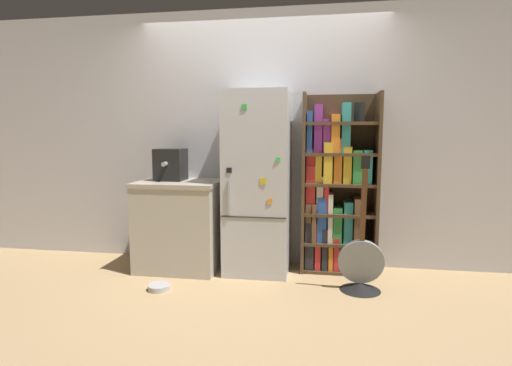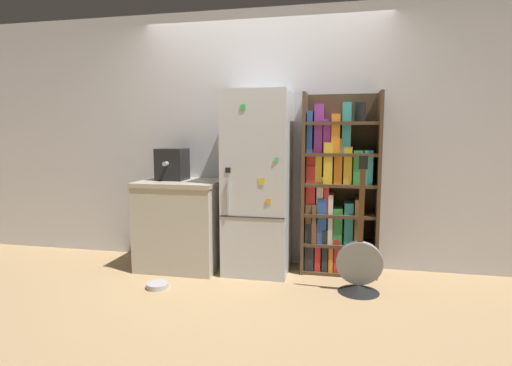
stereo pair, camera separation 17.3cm
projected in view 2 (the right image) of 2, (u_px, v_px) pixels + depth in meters
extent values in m
plane|color=tan|center=(255.00, 275.00, 3.82)|extent=(16.00, 16.00, 0.00)
cube|color=silver|center=(264.00, 139.00, 4.13)|extent=(8.00, 0.05, 2.60)
cube|color=silver|center=(258.00, 183.00, 3.88)|extent=(0.61, 0.58, 1.75)
cube|color=#333333|center=(252.00, 217.00, 3.63)|extent=(0.60, 0.01, 0.01)
cube|color=#B2B2B7|center=(228.00, 195.00, 3.64)|extent=(0.02, 0.02, 0.30)
cube|color=green|center=(277.00, 160.00, 3.52)|extent=(0.04, 0.02, 0.04)
cube|color=black|center=(228.00, 170.00, 3.62)|extent=(0.05, 0.01, 0.05)
cube|color=orange|center=(268.00, 201.00, 3.58)|extent=(0.04, 0.01, 0.04)
cube|color=green|center=(243.00, 107.00, 3.52)|extent=(0.05, 0.01, 0.05)
cube|color=yellow|center=(261.00, 181.00, 3.57)|extent=(0.06, 0.01, 0.06)
cube|color=#4C3823|center=(304.00, 184.00, 3.90)|extent=(0.03, 0.35, 1.73)
cube|color=#4C3823|center=(378.00, 185.00, 3.76)|extent=(0.03, 0.35, 1.73)
cube|color=#4C3823|center=(340.00, 182.00, 3.98)|extent=(0.72, 0.03, 1.73)
cube|color=#4C3823|center=(338.00, 270.00, 3.93)|extent=(0.66, 0.32, 0.03)
cube|color=#4C3823|center=(339.00, 243.00, 3.90)|extent=(0.66, 0.32, 0.03)
cube|color=#4C3823|center=(339.00, 214.00, 3.86)|extent=(0.66, 0.32, 0.03)
cube|color=#4C3823|center=(340.00, 184.00, 3.83)|extent=(0.66, 0.32, 0.03)
cube|color=#4C3823|center=(341.00, 154.00, 3.79)|extent=(0.66, 0.32, 0.03)
cube|color=#4C3823|center=(342.00, 124.00, 3.76)|extent=(0.66, 0.32, 0.03)
cube|color=#262628|center=(310.00, 244.00, 3.96)|extent=(0.09, 0.29, 0.47)
cube|color=red|center=(318.00, 245.00, 3.95)|extent=(0.06, 0.27, 0.46)
cube|color=#262628|center=(325.00, 248.00, 3.93)|extent=(0.05, 0.27, 0.41)
cube|color=orange|center=(331.00, 252.00, 3.93)|extent=(0.04, 0.29, 0.32)
cube|color=red|center=(337.00, 252.00, 3.92)|extent=(0.05, 0.28, 0.33)
cube|color=brown|center=(309.00, 221.00, 3.94)|extent=(0.05, 0.28, 0.37)
cube|color=brown|center=(315.00, 222.00, 3.92)|extent=(0.04, 0.30, 0.37)
cube|color=#2D59B2|center=(322.00, 219.00, 3.90)|extent=(0.09, 0.26, 0.44)
cube|color=silver|center=(331.00, 218.00, 3.88)|extent=(0.04, 0.26, 0.47)
cube|color=#338C3F|center=(338.00, 224.00, 3.88)|extent=(0.08, 0.26, 0.34)
cube|color=teal|center=(348.00, 222.00, 3.86)|extent=(0.08, 0.24, 0.40)
cube|color=brown|center=(358.00, 220.00, 3.84)|extent=(0.07, 0.29, 0.44)
cube|color=red|center=(311.00, 189.00, 3.88)|extent=(0.09, 0.23, 0.45)
cube|color=silver|center=(320.00, 194.00, 3.88)|extent=(0.06, 0.24, 0.35)
cube|color=red|center=(327.00, 197.00, 3.88)|extent=(0.05, 0.28, 0.29)
cube|color=red|center=(311.00, 166.00, 3.87)|extent=(0.08, 0.23, 0.32)
cube|color=gold|center=(319.00, 167.00, 3.85)|extent=(0.06, 0.25, 0.29)
cube|color=gold|center=(328.00, 163.00, 3.82)|extent=(0.08, 0.28, 0.39)
cube|color=orange|center=(338.00, 161.00, 3.81)|extent=(0.07, 0.24, 0.42)
cube|color=gold|center=(348.00, 165.00, 3.79)|extent=(0.08, 0.23, 0.35)
cube|color=#338C3F|center=(357.00, 167.00, 3.79)|extent=(0.09, 0.29, 0.31)
cube|color=teal|center=(368.00, 167.00, 3.75)|extent=(0.07, 0.26, 0.32)
cube|color=#2D59B2|center=(310.00, 132.00, 3.83)|extent=(0.05, 0.25, 0.39)
cube|color=purple|center=(319.00, 129.00, 3.81)|extent=(0.08, 0.24, 0.45)
cube|color=purple|center=(327.00, 136.00, 3.80)|extent=(0.07, 0.23, 0.32)
cube|color=orange|center=(336.00, 134.00, 3.79)|extent=(0.08, 0.29, 0.36)
cube|color=teal|center=(346.00, 128.00, 3.75)|extent=(0.08, 0.24, 0.46)
cylinder|color=black|center=(360.00, 112.00, 3.71)|extent=(0.10, 0.10, 0.18)
cube|color=#BCB7A8|center=(182.00, 226.00, 4.06)|extent=(0.79, 0.64, 0.84)
cube|color=#B2A893|center=(181.00, 183.00, 4.00)|extent=(0.81, 0.66, 0.04)
cube|color=black|center=(172.00, 164.00, 4.04)|extent=(0.28, 0.26, 0.32)
cylinder|color=#A5A39E|center=(165.00, 164.00, 3.88)|extent=(0.04, 0.06, 0.04)
cone|color=black|center=(358.00, 289.00, 3.42)|extent=(0.35, 0.35, 0.06)
cylinder|color=gray|center=(359.00, 263.00, 3.39)|extent=(0.39, 0.10, 0.39)
cube|color=brown|center=(362.00, 206.00, 3.26)|extent=(0.04, 0.11, 0.62)
cube|color=black|center=(363.00, 162.00, 3.17)|extent=(0.07, 0.04, 0.11)
cylinder|color=#B7B7BC|center=(158.00, 285.00, 3.51)|extent=(0.19, 0.19, 0.04)
torus|color=#B7B7BC|center=(157.00, 284.00, 3.51)|extent=(0.19, 0.19, 0.01)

